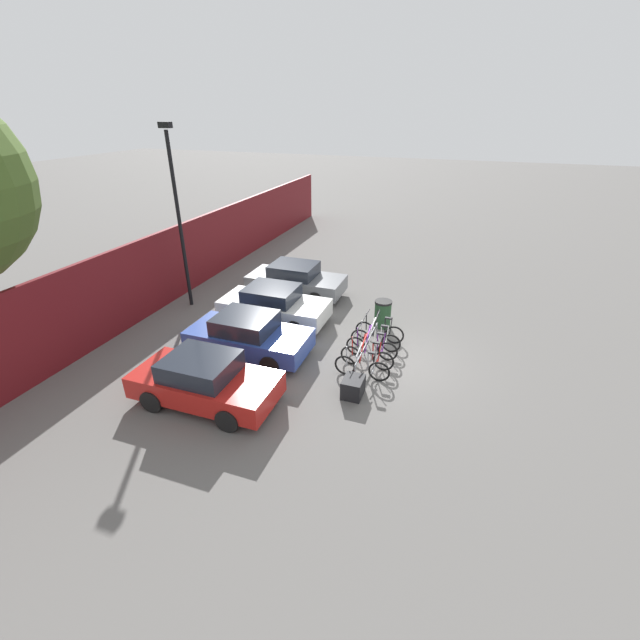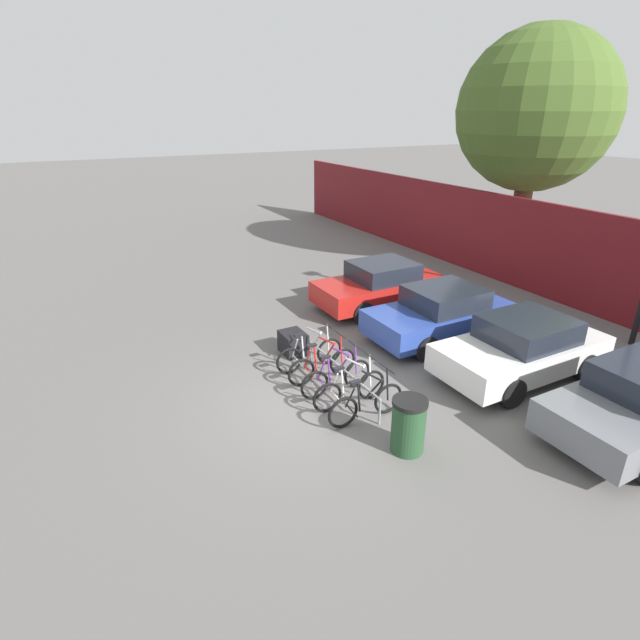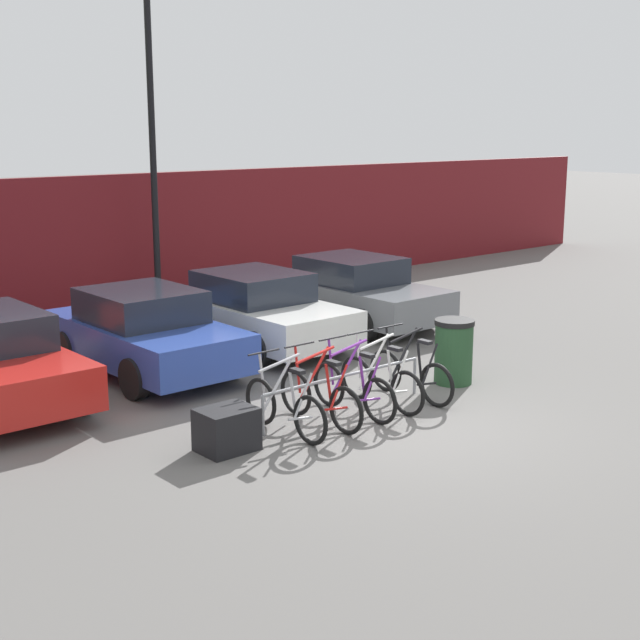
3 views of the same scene
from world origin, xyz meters
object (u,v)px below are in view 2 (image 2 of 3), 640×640
trash_bin (408,425)px  cargo_crate (293,343)px  car_red (380,285)px  car_blue (441,314)px  bicycle_silver (310,354)px  bicycle_white (350,389)px  bike_rack (341,371)px  car_white (522,348)px  bicycle_black (366,403)px  bicycle_red (322,365)px  bicycle_purple (336,377)px  tree_behind_hoarding (536,112)px

trash_bin → cargo_crate: 4.46m
car_red → car_blue: (2.66, 0.09, -0.00)m
bicycle_silver → bicycle_white: size_ratio=1.00×
bike_rack → car_white: car_white is taller
bicycle_black → car_blue: 4.48m
bicycle_silver → bicycle_black: bearing=1.3°
bicycle_red → bike_rack: bearing=17.4°
trash_bin → cargo_crate: trash_bin is taller
bicycle_silver → car_white: (2.55, 4.07, 0.31)m
car_white → bicycle_white: bearing=-100.7°
bicycle_red → bicycle_purple: same height
bike_rack → bicycle_white: bearing=-14.3°
car_white → trash_bin: size_ratio=3.89×
bicycle_red → car_red: car_red is taller
bicycle_black → car_white: size_ratio=0.43×
bicycle_silver → cargo_crate: 0.93m
car_blue → trash_bin: size_ratio=3.82×
car_red → car_white: bearing=3.7°
bicycle_black → car_red: (-4.95, 3.74, 0.31)m
bicycle_silver → bicycle_purple: size_ratio=1.00×
bike_rack → car_red: bearing=136.2°
bike_rack → cargo_crate: bike_rack is taller
bike_rack → bicycle_purple: (0.04, -0.15, -0.10)m
bicycle_white → car_blue: size_ratio=0.43×
bicycle_red → tree_behind_hoarding: (-4.27, 10.77, 5.16)m
trash_bin → tree_behind_hoarding: (-7.18, 10.64, 5.02)m
cargo_crate → tree_behind_hoarding: size_ratio=0.08×
car_red → trash_bin: (6.07, -3.60, -0.17)m
bicycle_white → trash_bin: bearing=1.5°
bicycle_black → car_blue: size_ratio=0.43×
bicycle_red → car_white: 4.52m
bike_rack → trash_bin: bearing=-0.3°
car_white → cargo_crate: 5.36m
bike_rack → car_white: size_ratio=0.73×
bicycle_purple → cargo_crate: size_ratio=2.44×
bicycle_silver → bicycle_red: bearing=1.3°
bike_rack → car_red: 5.20m
car_red → tree_behind_hoarding: bearing=99.0°
cargo_crate → trash_bin: bearing=1.7°
bike_rack → tree_behind_hoarding: tree_behind_hoarding is taller
bicycle_purple → car_blue: car_blue is taller
bicycle_silver → car_blue: (0.11, 3.83, 0.31)m
bike_rack → trash_bin: size_ratio=2.86×
car_red → bicycle_white: bearing=-40.8°
bicycle_black → tree_behind_hoarding: (-6.06, 10.77, 5.16)m
bicycle_black → tree_behind_hoarding: size_ratio=0.21×
car_red → car_blue: bearing=2.0°
bicycle_red → car_white: car_white is taller
car_red → car_blue: 2.66m
bicycle_red → tree_behind_hoarding: 12.69m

